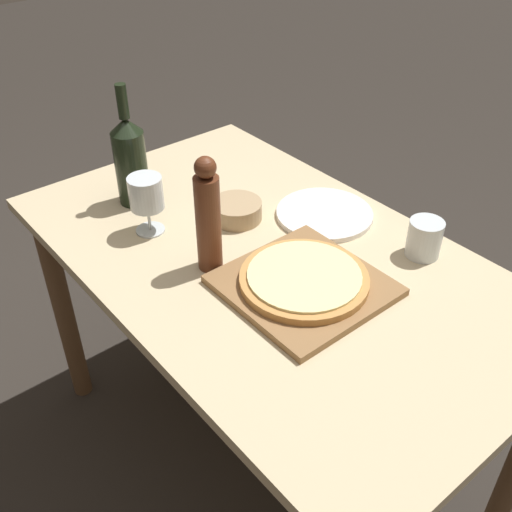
{
  "coord_description": "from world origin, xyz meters",
  "views": [
    {
      "loc": [
        -0.76,
        -0.87,
        1.62
      ],
      "look_at": [
        -0.08,
        -0.05,
        0.83
      ],
      "focal_mm": 42.0,
      "sensor_mm": 36.0,
      "label": 1
    }
  ],
  "objects_px": {
    "small_bowl": "(237,211)",
    "pizza": "(304,278)",
    "wine_glass": "(146,195)",
    "wine_bottle": "(130,159)",
    "pepper_mill": "(208,217)"
  },
  "relations": [
    {
      "from": "pepper_mill",
      "to": "small_bowl",
      "type": "distance_m",
      "value": 0.24
    },
    {
      "from": "pepper_mill",
      "to": "wine_glass",
      "type": "height_order",
      "value": "pepper_mill"
    },
    {
      "from": "wine_bottle",
      "to": "wine_glass",
      "type": "bearing_deg",
      "value": -106.92
    },
    {
      "from": "wine_bottle",
      "to": "wine_glass",
      "type": "distance_m",
      "value": 0.16
    },
    {
      "from": "wine_glass",
      "to": "small_bowl",
      "type": "xyz_separation_m",
      "value": [
        0.2,
        -0.09,
        -0.08
      ]
    },
    {
      "from": "pizza",
      "to": "pepper_mill",
      "type": "height_order",
      "value": "pepper_mill"
    },
    {
      "from": "wine_glass",
      "to": "small_bowl",
      "type": "relative_size",
      "value": 1.15
    },
    {
      "from": "pizza",
      "to": "wine_glass",
      "type": "distance_m",
      "value": 0.45
    },
    {
      "from": "pizza",
      "to": "small_bowl",
      "type": "bearing_deg",
      "value": 79.06
    },
    {
      "from": "wine_bottle",
      "to": "wine_glass",
      "type": "height_order",
      "value": "wine_bottle"
    },
    {
      "from": "pepper_mill",
      "to": "wine_glass",
      "type": "bearing_deg",
      "value": 98.12
    },
    {
      "from": "small_bowl",
      "to": "pizza",
      "type": "bearing_deg",
      "value": -100.94
    },
    {
      "from": "pepper_mill",
      "to": "pizza",
      "type": "bearing_deg",
      "value": -60.84
    },
    {
      "from": "wine_glass",
      "to": "small_bowl",
      "type": "bearing_deg",
      "value": -24.74
    },
    {
      "from": "pizza",
      "to": "wine_glass",
      "type": "relative_size",
      "value": 1.89
    }
  ]
}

